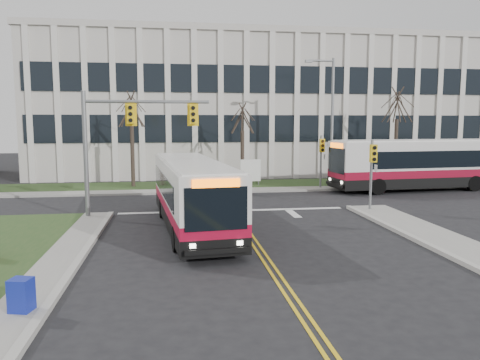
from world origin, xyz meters
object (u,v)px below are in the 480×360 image
Objects in this scene: bus_cross at (422,166)px; newspaper_box_blue at (21,298)px; streetlight at (330,115)px; directory_sign at (250,171)px; bus_main at (192,196)px.

newspaper_box_blue is (-20.83, -18.68, -1.24)m from bus_cross.
bus_cross is at bearing -20.15° from streetlight.
streetlight is 6.96m from directory_sign.
newspaper_box_blue is (-14.83, -20.88, -4.72)m from streetlight.
bus_main is 0.86× the size of bus_cross.
directory_sign is 24.06m from newspaper_box_blue.
bus_cross is at bearing -16.89° from directory_sign.
newspaper_box_blue is at bearing -125.38° from streetlight.
streetlight is 9.68× the size of newspaper_box_blue.
streetlight is 0.71× the size of bus_cross.
streetlight is 7.27m from bus_cross.
bus_cross is 28.01m from newspaper_box_blue.
bus_cross is at bearing 25.03° from bus_main.
bus_main is at bearing -109.91° from directory_sign.
bus_cross is 13.57× the size of newspaper_box_blue.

